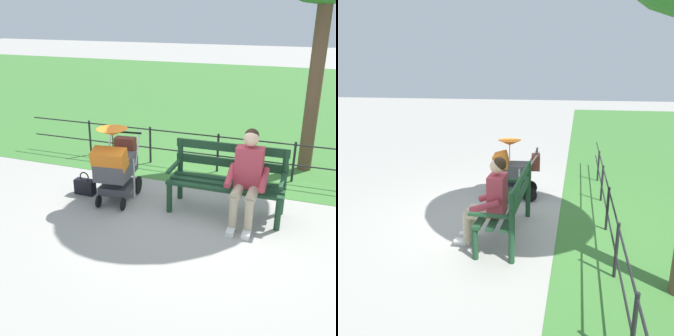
{
  "view_description": "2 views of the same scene",
  "coord_description": "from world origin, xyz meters",
  "views": [
    {
      "loc": [
        -1.54,
        5.03,
        2.69
      ],
      "look_at": [
        0.3,
        0.14,
        0.64
      ],
      "focal_mm": 42.96,
      "sensor_mm": 36.0,
      "label": 1
    },
    {
      "loc": [
        -4.94,
        -1.01,
        2.3
      ],
      "look_at": [
        0.44,
        0.14,
        0.79
      ],
      "focal_mm": 35.42,
      "sensor_mm": 36.0,
      "label": 2
    }
  ],
  "objects": [
    {
      "name": "park_fence",
      "position": [
        -0.28,
        -1.54,
        0.42
      ],
      "size": [
        7.77,
        0.04,
        0.7
      ],
      "color": "black",
      "rests_on": "ground"
    },
    {
      "name": "park_bench",
      "position": [
        -0.49,
        -0.12,
        0.53
      ],
      "size": [
        1.6,
        0.61,
        0.96
      ],
      "color": "#193D23",
      "rests_on": "ground"
    },
    {
      "name": "handbag",
      "position": [
        1.71,
        0.11,
        0.13
      ],
      "size": [
        0.32,
        0.14,
        0.37
      ],
      "color": "black",
      "rests_on": "ground"
    },
    {
      "name": "grass_lawn",
      "position": [
        0.0,
        -8.8,
        0.0
      ],
      "size": [
        40.0,
        16.0,
        0.01
      ],
      "primitive_type": "cube",
      "color": "#3D7533",
      "rests_on": "ground"
    },
    {
      "name": "stroller",
      "position": [
        1.12,
        0.14,
        0.59
      ],
      "size": [
        0.6,
        0.93,
        1.15
      ],
      "color": "black",
      "rests_on": "ground"
    },
    {
      "name": "person_on_bench",
      "position": [
        -0.8,
        0.11,
        0.68
      ],
      "size": [
        0.53,
        0.74,
        1.28
      ],
      "color": "tan",
      "rests_on": "ground"
    },
    {
      "name": "ground_plane",
      "position": [
        0.0,
        0.0,
        0.0
      ],
      "size": [
        60.0,
        60.0,
        0.0
      ],
      "primitive_type": "plane",
      "color": "#9E9B93"
    }
  ]
}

